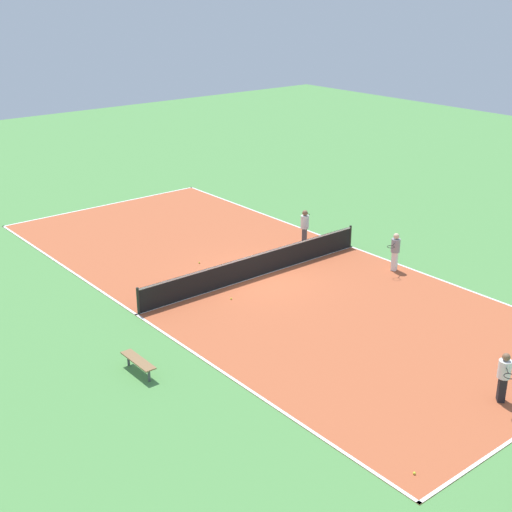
# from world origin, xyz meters

# --- Properties ---
(ground_plane) EXTENTS (80.00, 80.00, 0.00)m
(ground_plane) POSITION_xyz_m (0.00, 0.00, 0.00)
(ground_plane) COLOR #518E47
(court_surface) EXTENTS (10.91, 24.94, 0.02)m
(court_surface) POSITION_xyz_m (0.00, 0.00, 0.01)
(court_surface) COLOR #B75633
(court_surface) RESTS_ON ground_plane
(tennis_net) EXTENTS (10.71, 0.10, 0.99)m
(tennis_net) POSITION_xyz_m (0.00, 0.00, 0.53)
(tennis_net) COLOR black
(tennis_net) RESTS_ON court_surface
(bench) EXTENTS (0.36, 1.50, 0.45)m
(bench) POSITION_xyz_m (7.36, 3.50, 0.39)
(bench) COLOR olive
(bench) RESTS_ON ground_plane
(player_far_white) EXTENTS (0.92, 0.86, 1.64)m
(player_far_white) POSITION_xyz_m (-3.89, -1.40, 0.96)
(player_far_white) COLOR #4C4C51
(player_far_white) RESTS_ON court_surface
(player_near_white) EXTENTS (0.91, 0.88, 1.49)m
(player_near_white) POSITION_xyz_m (0.36, 11.19, 0.86)
(player_near_white) COLOR black
(player_near_white) RESTS_ON court_surface
(player_baseline_gray) EXTENTS (0.99, 0.66, 1.57)m
(player_baseline_gray) POSITION_xyz_m (-4.74, 2.99, 0.92)
(player_baseline_gray) COLOR white
(player_baseline_gray) RESTS_ON court_surface
(tennis_ball_right_alley) EXTENTS (0.07, 0.07, 0.07)m
(tennis_ball_right_alley) POSITION_xyz_m (0.92, -2.58, 0.06)
(tennis_ball_right_alley) COLOR #CCE033
(tennis_ball_right_alley) RESTS_ON court_surface
(tennis_ball_far_baseline) EXTENTS (0.07, 0.07, 0.07)m
(tennis_ball_far_baseline) POSITION_xyz_m (2.07, 1.09, 0.06)
(tennis_ball_far_baseline) COLOR #CCE033
(tennis_ball_far_baseline) RESTS_ON court_surface
(tennis_ball_midcourt) EXTENTS (0.07, 0.07, 0.07)m
(tennis_ball_midcourt) POSITION_xyz_m (4.72, 11.72, 0.06)
(tennis_ball_midcourt) COLOR #CCE033
(tennis_ball_midcourt) RESTS_ON court_surface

